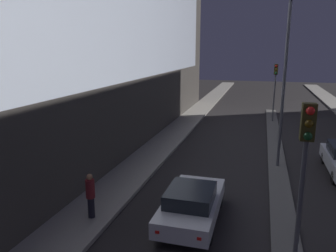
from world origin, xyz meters
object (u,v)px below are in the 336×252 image
(traffic_light_near, at_px, (305,159))
(traffic_light_mid, at_px, (275,80))
(street_lamp, at_px, (287,48))
(pedestrian_on_left_sidewalk, at_px, (91,194))
(car_left_lane, at_px, (192,203))

(traffic_light_near, height_order, traffic_light_mid, same)
(street_lamp, bearing_deg, traffic_light_near, -90.00)
(pedestrian_on_left_sidewalk, bearing_deg, traffic_light_near, -14.97)
(traffic_light_near, height_order, street_lamp, street_lamp)
(car_left_lane, distance_m, pedestrian_on_left_sidewalk, 3.78)
(street_lamp, distance_m, car_left_lane, 9.64)
(traffic_light_mid, bearing_deg, pedestrian_on_left_sidewalk, -109.25)
(traffic_light_mid, xyz_separation_m, street_lamp, (0.00, -11.93, 2.67))
(pedestrian_on_left_sidewalk, bearing_deg, traffic_light_mid, 70.75)
(traffic_light_mid, distance_m, street_lamp, 12.23)
(pedestrian_on_left_sidewalk, bearing_deg, car_left_lane, 15.56)
(traffic_light_near, relative_size, pedestrian_on_left_sidewalk, 2.90)
(car_left_lane, xyz_separation_m, pedestrian_on_left_sidewalk, (-3.63, -1.01, 0.35))
(traffic_light_mid, bearing_deg, traffic_light_near, -90.00)
(traffic_light_near, relative_size, traffic_light_mid, 1.00)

